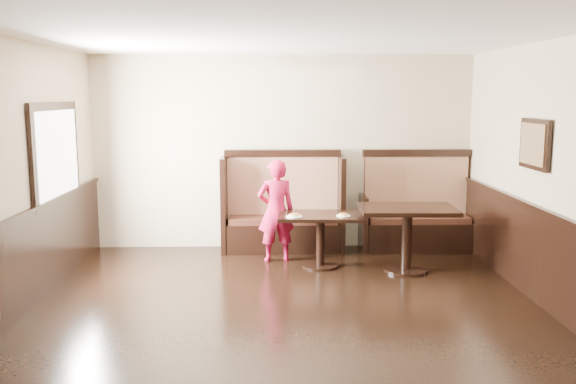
{
  "coord_description": "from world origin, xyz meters",
  "views": [
    {
      "loc": [
        -0.15,
        -5.35,
        2.23
      ],
      "look_at": [
        0.05,
        2.35,
        1.0
      ],
      "focal_mm": 38.0,
      "sensor_mm": 36.0,
      "label": 1
    }
  ],
  "objects_px": {
    "booth_main": "(283,214)",
    "booth_neighbor": "(417,216)",
    "table_main": "(321,227)",
    "table_neighbor": "(407,224)",
    "child": "(276,211)"
  },
  "relations": [
    {
      "from": "booth_neighbor",
      "to": "table_neighbor",
      "type": "height_order",
      "value": "booth_neighbor"
    },
    {
      "from": "booth_main",
      "to": "table_main",
      "type": "xyz_separation_m",
      "value": [
        0.48,
        -0.91,
        0.01
      ]
    },
    {
      "from": "booth_main",
      "to": "table_neighbor",
      "type": "height_order",
      "value": "booth_main"
    },
    {
      "from": "table_main",
      "to": "table_neighbor",
      "type": "height_order",
      "value": "table_neighbor"
    },
    {
      "from": "table_main",
      "to": "booth_neighbor",
      "type": "bearing_deg",
      "value": 34.43
    },
    {
      "from": "booth_main",
      "to": "child",
      "type": "distance_m",
      "value": 0.63
    },
    {
      "from": "booth_main",
      "to": "child",
      "type": "bearing_deg",
      "value": -99.58
    },
    {
      "from": "booth_neighbor",
      "to": "table_neighbor",
      "type": "distance_m",
      "value": 1.22
    },
    {
      "from": "booth_neighbor",
      "to": "child",
      "type": "bearing_deg",
      "value": -163.68
    },
    {
      "from": "booth_main",
      "to": "table_main",
      "type": "bearing_deg",
      "value": -62.33
    },
    {
      "from": "child",
      "to": "booth_main",
      "type": "bearing_deg",
      "value": -110.67
    },
    {
      "from": "booth_neighbor",
      "to": "table_main",
      "type": "relative_size",
      "value": 1.46
    },
    {
      "from": "booth_main",
      "to": "booth_neighbor",
      "type": "xyz_separation_m",
      "value": [
        1.95,
        -0.0,
        -0.05
      ]
    },
    {
      "from": "booth_main",
      "to": "table_main",
      "type": "height_order",
      "value": "booth_main"
    },
    {
      "from": "table_neighbor",
      "to": "child",
      "type": "bearing_deg",
      "value": 163.8
    }
  ]
}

